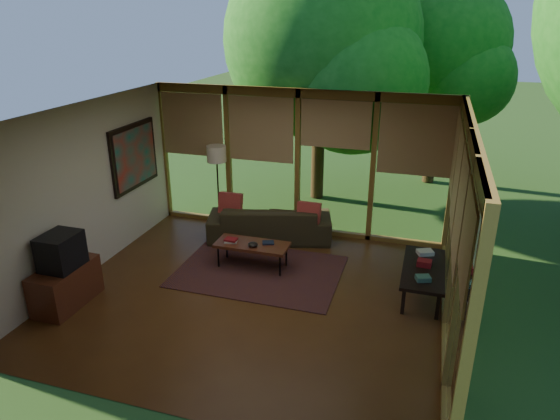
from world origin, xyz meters
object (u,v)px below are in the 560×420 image
(sofa, at_px, (270,222))
(media_cabinet, at_px, (66,285))
(side_console, at_px, (424,270))
(coffee_table, at_px, (252,245))
(floor_lamp, at_px, (217,159))
(television, at_px, (61,251))

(sofa, relative_size, media_cabinet, 2.24)
(sofa, height_order, side_console, sofa)
(coffee_table, bearing_deg, sofa, 93.81)
(side_console, bearing_deg, sofa, 155.84)
(floor_lamp, relative_size, side_console, 1.18)
(side_console, bearing_deg, media_cabinet, -160.18)
(media_cabinet, distance_m, side_console, 5.18)
(sofa, distance_m, side_console, 3.05)
(sofa, bearing_deg, coffee_table, 78.31)
(media_cabinet, relative_size, side_console, 0.71)
(side_console, bearing_deg, television, -160.11)
(side_console, bearing_deg, floor_lamp, 160.09)
(sofa, xyz_separation_m, television, (-2.06, -3.00, 0.52))
(sofa, relative_size, floor_lamp, 1.36)
(sofa, xyz_separation_m, media_cabinet, (-2.08, -3.00, -0.03))
(media_cabinet, distance_m, television, 0.55)
(coffee_table, relative_size, side_console, 0.86)
(coffee_table, bearing_deg, floor_lamp, 131.36)
(floor_lamp, height_order, side_console, floor_lamp)
(media_cabinet, height_order, coffee_table, media_cabinet)
(media_cabinet, distance_m, floor_lamp, 3.49)
(floor_lamp, bearing_deg, coffee_table, -48.64)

